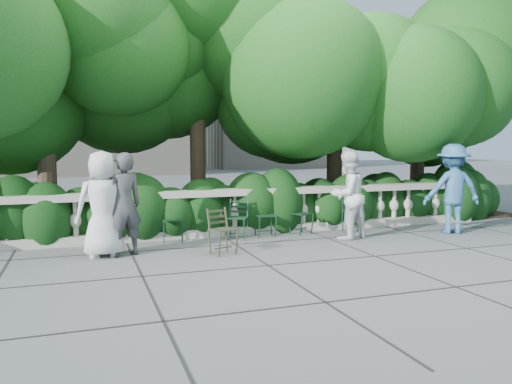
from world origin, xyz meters
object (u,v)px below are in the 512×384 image
object	(u,v)px
person_businessman	(103,204)
person_older_blue	(452,189)
chair_c	(236,241)
chair_e	(306,235)
chair_b	(173,243)
person_woman_grey	(124,204)
person_casual_man	(347,195)
chair_f	(355,233)
chair_d	(267,238)
chair_weathered	(228,256)

from	to	relation	value
person_businessman	person_older_blue	bearing A→B (deg)	174.16
chair_c	chair_e	bearing A→B (deg)	33.00
chair_b	person_woman_grey	size ratio (longest dim) A/B	0.46
chair_e	person_casual_man	bearing A→B (deg)	-71.39
chair_c	person_businessman	world-z (taller)	person_businessman
chair_e	person_businessman	bearing A→B (deg)	167.42
chair_f	person_older_blue	xyz separation A→B (m)	(2.00, -0.68, 0.98)
chair_f	chair_e	bearing A→B (deg)	177.45
chair_f	person_woman_grey	xyz separation A→B (m)	(-4.99, -0.58, 0.91)
chair_e	person_businessman	world-z (taller)	person_businessman
chair_d	person_businessman	bearing A→B (deg)	-163.50
person_woman_grey	person_businessman	bearing A→B (deg)	-20.01
chair_b	chair_weathered	bearing A→B (deg)	-51.95
person_businessman	person_older_blue	world-z (taller)	person_older_blue
chair_b	person_businessman	bearing A→B (deg)	-137.37
chair_b	person_businessman	world-z (taller)	person_businessman
chair_f	person_casual_man	distance (m)	1.16
chair_b	person_woman_grey	world-z (taller)	person_woman_grey
chair_b	person_businessman	xyz separation A→B (m)	(-1.35, -0.80, 0.92)
chair_weathered	chair_b	bearing A→B (deg)	99.19
person_older_blue	chair_f	bearing A→B (deg)	-5.54
chair_e	person_woman_grey	distance (m)	4.05
chair_d	chair_e	xyz separation A→B (m)	(0.90, 0.04, 0.00)
chair_b	person_woman_grey	xyz separation A→B (m)	(-1.00, -0.81, 0.91)
chair_d	chair_e	world-z (taller)	same
person_businessman	person_casual_man	world-z (taller)	person_businessman
person_casual_man	person_businessman	bearing A→B (deg)	-18.00
chair_weathered	chair_e	bearing A→B (deg)	16.01
chair_weathered	person_older_blue	size ratio (longest dim) A/B	0.43
chair_b	person_businessman	distance (m)	1.82
chair_weathered	person_casual_man	xyz separation A→B (m)	(2.78, 0.71, 0.91)
chair_e	chair_weathered	distance (m)	2.58
person_businessman	person_casual_man	distance (m)	4.83
chair_c	person_older_blue	world-z (taller)	person_older_blue
chair_b	person_casual_man	xyz separation A→B (m)	(3.48, -0.73, 0.91)
chair_weathered	person_older_blue	xyz separation A→B (m)	(5.28, 0.53, 0.98)
chair_c	person_woman_grey	distance (m)	2.52
person_woman_grey	chair_d	bearing A→B (deg)	176.03
person_casual_man	person_older_blue	xyz separation A→B (m)	(2.50, -0.18, 0.07)
chair_weathered	person_businessman	world-z (taller)	person_businessman
chair_d	chair_e	bearing A→B (deg)	6.44
chair_c	chair_weathered	xyz separation A→B (m)	(-0.55, -1.29, 0.00)
chair_b	person_woman_grey	bearing A→B (deg)	-128.98
chair_d	chair_c	bearing A→B (deg)	-169.48
chair_d	chair_b	bearing A→B (deg)	-177.94
chair_c	person_woman_grey	bearing A→B (deg)	-134.80
chair_weathered	chair_c	bearing A→B (deg)	50.00
chair_b	chair_c	world-z (taller)	same
chair_weathered	person_businessman	size ratio (longest dim) A/B	0.45
chair_d	person_older_blue	distance (m)	4.22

